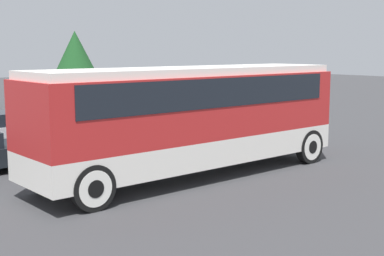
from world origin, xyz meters
name	(u,v)px	position (x,y,z in m)	size (l,w,h in m)	color
ground_plane	(192,176)	(0.00, 0.00, 0.00)	(120.00, 120.00, 0.00)	#38383A
tour_bus	(194,111)	(0.10, 0.00, 1.98)	(10.32, 2.58, 3.28)	silver
parked_car_near	(27,128)	(-1.50, 8.43, 0.70)	(4.79, 1.85, 1.39)	#BCBCC1
tree_left	(75,53)	(8.35, 22.45, 3.53)	(3.09, 3.09, 5.10)	brown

